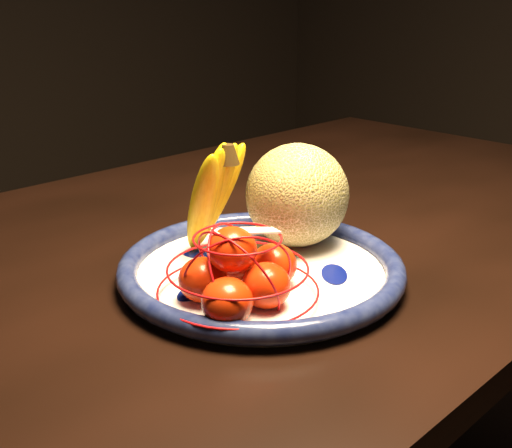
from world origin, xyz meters
TOP-DOWN VIEW (x-y plane):
  - dining_table at (0.01, 0.10)m, footprint 1.53×1.00m
  - fruit_bowl at (-0.16, -0.05)m, footprint 0.35×0.35m
  - cantaloupe at (-0.07, -0.01)m, footprint 0.14×0.14m
  - banana_bunch at (-0.18, 0.03)m, footprint 0.10×0.10m
  - mandarin_bag at (-0.23, -0.09)m, footprint 0.22×0.22m
  - price_tag at (-0.22, -0.09)m, footprint 0.08×0.05m

SIDE VIEW (x-z plane):
  - dining_table at x=0.01m, z-range 0.29..1.01m
  - fruit_bowl at x=-0.16m, z-range 0.72..0.75m
  - mandarin_bag at x=-0.23m, z-range 0.71..0.83m
  - cantaloupe at x=-0.07m, z-range 0.74..0.88m
  - price_tag at x=-0.22m, z-range 0.81..0.82m
  - banana_bunch at x=-0.18m, z-range 0.74..0.90m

